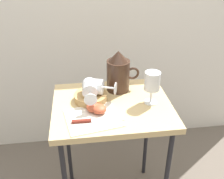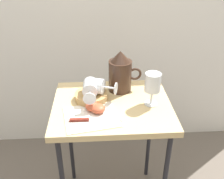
# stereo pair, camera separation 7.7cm
# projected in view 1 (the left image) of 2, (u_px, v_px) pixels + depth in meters

# --- Properties ---
(curtain_drape) EXTENTS (2.40, 0.03, 1.80)m
(curtain_drape) POSITION_uv_depth(u_px,v_px,m) (99.00, 28.00, 1.72)
(curtain_drape) COLOR silver
(curtain_drape) RESTS_ON ground_plane
(table) EXTENTS (0.57, 0.47, 0.71)m
(table) POSITION_uv_depth(u_px,v_px,m) (112.00, 116.00, 1.30)
(table) COLOR tan
(table) RESTS_ON ground_plane
(linen_napkin) EXTENTS (0.27, 0.24, 0.00)m
(linen_napkin) POSITION_uv_depth(u_px,v_px,m) (93.00, 118.00, 1.16)
(linen_napkin) COLOR silver
(linen_napkin) RESTS_ON table
(basket_tray) EXTENTS (0.16, 0.16, 0.03)m
(basket_tray) POSITION_uv_depth(u_px,v_px,m) (91.00, 97.00, 1.29)
(basket_tray) COLOR tan
(basket_tray) RESTS_ON table
(pitcher) EXTENTS (0.17, 0.12, 0.22)m
(pitcher) POSITION_uv_depth(u_px,v_px,m) (118.00, 75.00, 1.35)
(pitcher) COLOR #382319
(pitcher) RESTS_ON table
(wine_glass_upright) EXTENTS (0.07, 0.07, 0.16)m
(wine_glass_upright) POSITION_uv_depth(u_px,v_px,m) (152.00, 83.00, 1.22)
(wine_glass_upright) COLOR silver
(wine_glass_upright) RESTS_ON table
(wine_glass_tipped_near) EXTENTS (0.07, 0.15, 0.07)m
(wine_glass_tipped_near) POSITION_uv_depth(u_px,v_px,m) (90.00, 89.00, 1.25)
(wine_glass_tipped_near) COLOR silver
(wine_glass_tipped_near) RESTS_ON basket_tray
(wine_glass_tipped_far) EXTENTS (0.16, 0.11, 0.08)m
(wine_glass_tipped_far) POSITION_uv_depth(u_px,v_px,m) (96.00, 86.00, 1.27)
(wine_glass_tipped_far) COLOR silver
(wine_glass_tipped_far) RESTS_ON basket_tray
(apple_half_left) EXTENTS (0.07, 0.07, 0.04)m
(apple_half_left) POSITION_uv_depth(u_px,v_px,m) (93.00, 107.00, 1.20)
(apple_half_left) COLOR #C15133
(apple_half_left) RESTS_ON linen_napkin
(apple_half_right) EXTENTS (0.07, 0.07, 0.04)m
(apple_half_right) POSITION_uv_depth(u_px,v_px,m) (99.00, 109.00, 1.19)
(apple_half_right) COLOR #C15133
(apple_half_right) RESTS_ON linen_napkin
(knife) EXTENTS (0.23, 0.02, 0.01)m
(knife) POSITION_uv_depth(u_px,v_px,m) (90.00, 121.00, 1.13)
(knife) COLOR silver
(knife) RESTS_ON linen_napkin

